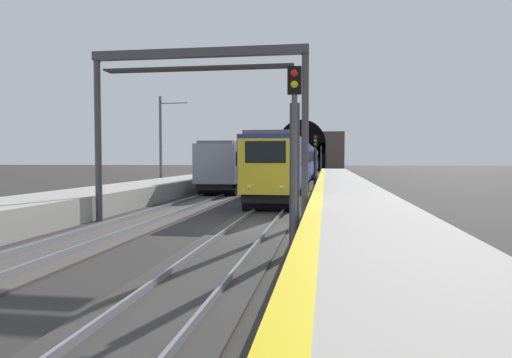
% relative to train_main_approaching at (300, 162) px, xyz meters
% --- Properties ---
extents(ground_plane, '(320.00, 320.00, 0.00)m').
position_rel_train_main_approaching_xyz_m(ground_plane, '(-32.16, -0.00, -2.29)').
color(ground_plane, '#302D2B').
extents(platform_right, '(112.00, 3.59, 1.06)m').
position_rel_train_main_approaching_xyz_m(platform_right, '(-32.16, -3.90, -1.76)').
color(platform_right, '#ADA89E').
rests_on(platform_right, ground_plane).
extents(platform_left, '(112.00, 3.59, 1.06)m').
position_rel_train_main_approaching_xyz_m(platform_left, '(-32.16, 8.78, -1.76)').
color(platform_left, '#ADA89E').
rests_on(platform_left, ground_plane).
extents(platform_right_edge_strip, '(112.00, 0.50, 0.01)m').
position_rel_train_main_approaching_xyz_m(platform_right_edge_strip, '(-32.16, -2.35, -1.23)').
color(platform_right_edge_strip, yellow).
rests_on(platform_right_edge_strip, platform_right).
extents(track_main_line, '(160.00, 2.69, 0.21)m').
position_rel_train_main_approaching_xyz_m(track_main_line, '(-32.16, -0.00, -2.25)').
color(track_main_line, '#383533').
rests_on(track_main_line, ground_plane).
extents(track_adjacent_line, '(160.00, 2.92, 0.21)m').
position_rel_train_main_approaching_xyz_m(track_adjacent_line, '(-32.16, 4.89, -2.25)').
color(track_adjacent_line, '#4C4742').
rests_on(track_adjacent_line, ground_plane).
extents(train_main_approaching, '(55.30, 2.95, 4.01)m').
position_rel_train_main_approaching_xyz_m(train_main_approaching, '(0.00, 0.00, 0.00)').
color(train_main_approaching, navy).
rests_on(train_main_approaching, ground_plane).
extents(train_adjacent_platform, '(64.13, 3.23, 4.75)m').
position_rel_train_main_approaching_xyz_m(train_adjacent_platform, '(12.74, 4.89, -0.10)').
color(train_adjacent_platform, gray).
rests_on(train_adjacent_platform, ground_plane).
extents(railway_signal_near, '(0.39, 0.38, 5.16)m').
position_rel_train_main_approaching_xyz_m(railway_signal_near, '(-36.45, -1.85, 0.73)').
color(railway_signal_near, '#4C4C54').
rests_on(railway_signal_near, ground_plane).
extents(railway_signal_mid, '(0.39, 0.38, 4.62)m').
position_rel_train_main_approaching_xyz_m(railway_signal_mid, '(-10.35, -1.85, 0.53)').
color(railway_signal_mid, '#38383D').
rests_on(railway_signal_mid, ground_plane).
extents(railway_signal_far, '(0.39, 0.38, 5.07)m').
position_rel_train_main_approaching_xyz_m(railway_signal_far, '(38.78, -1.85, 0.79)').
color(railway_signal_far, '#4C4C54').
rests_on(railway_signal_far, ground_plane).
extents(overhead_signal_gantry, '(0.70, 8.97, 7.08)m').
position_rel_train_main_approaching_xyz_m(overhead_signal_gantry, '(-30.90, 2.44, 3.09)').
color(overhead_signal_gantry, '#3F3F47').
rests_on(overhead_signal_gantry, ground_plane).
extents(tunnel_portal, '(2.44, 18.27, 11.04)m').
position_rel_train_main_approaching_xyz_m(tunnel_portal, '(52.93, 2.44, 1.97)').
color(tunnel_portal, '#51473D').
rests_on(tunnel_portal, ground_plane).
extents(catenary_mast_near, '(0.22, 2.44, 7.84)m').
position_rel_train_main_approaching_xyz_m(catenary_mast_near, '(-11.98, 10.94, 1.75)').
color(catenary_mast_near, '#595B60').
rests_on(catenary_mast_near, ground_plane).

